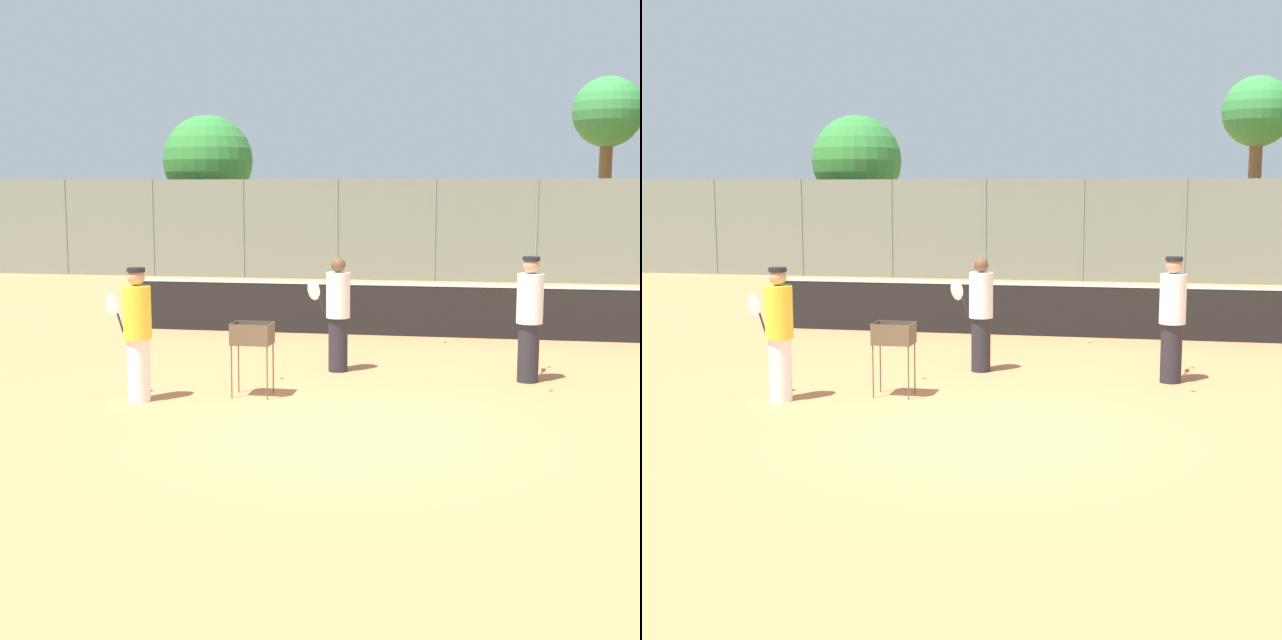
% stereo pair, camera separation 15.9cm
% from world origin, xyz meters
% --- Properties ---
extents(ground_plane, '(80.00, 80.00, 0.00)m').
position_xyz_m(ground_plane, '(0.00, 0.00, 0.00)').
color(ground_plane, '#D37F4C').
extents(tennis_net, '(11.43, 0.10, 1.07)m').
position_xyz_m(tennis_net, '(0.00, 7.34, 0.56)').
color(tennis_net, '#26592D').
rests_on(tennis_net, ground_plane).
extents(back_fence, '(31.84, 0.08, 3.27)m').
position_xyz_m(back_fence, '(0.00, 18.59, 1.63)').
color(back_fence, gray).
rests_on(back_fence, ground_plane).
extents(tree_2, '(3.23, 3.23, 5.59)m').
position_xyz_m(tree_2, '(-8.30, 20.98, 3.94)').
color(tree_2, brown).
rests_on(tree_2, ground_plane).
extents(tree_3, '(2.44, 2.44, 6.85)m').
position_xyz_m(tree_3, '(5.69, 22.78, 5.43)').
color(tree_3, brown).
rests_on(tree_3, ground_plane).
extents(player_white_outfit, '(0.39, 0.96, 1.91)m').
position_xyz_m(player_white_outfit, '(2.28, 3.37, 0.99)').
color(player_white_outfit, '#26262D').
rests_on(player_white_outfit, ground_plane).
extents(player_red_cap, '(0.86, 0.57, 1.85)m').
position_xyz_m(player_red_cap, '(-3.05, 1.11, 0.96)').
color(player_red_cap, white).
rests_on(player_red_cap, ground_plane).
extents(player_yellow_shirt, '(0.82, 0.63, 1.83)m').
position_xyz_m(player_yellow_shirt, '(-0.69, 3.64, 0.94)').
color(player_yellow_shirt, '#26262D').
rests_on(player_yellow_shirt, ground_plane).
extents(ball_cart, '(0.56, 0.41, 1.05)m').
position_xyz_m(ball_cart, '(-1.58, 1.68, 0.81)').
color(ball_cart, brown).
rests_on(ball_cart, ground_plane).
extents(tennis_ball_0, '(0.07, 0.07, 0.07)m').
position_xyz_m(tennis_ball_0, '(0.88, 6.72, 0.03)').
color(tennis_ball_0, '#D1E54C').
rests_on(tennis_ball_0, ground_plane).
extents(tennis_ball_1, '(0.07, 0.07, 0.07)m').
position_xyz_m(tennis_ball_1, '(2.58, 2.77, 0.03)').
color(tennis_ball_1, '#D1E54C').
rests_on(tennis_ball_1, ground_plane).
extents(tennis_ball_3, '(0.07, 0.07, 0.07)m').
position_xyz_m(tennis_ball_3, '(2.67, 4.57, 0.03)').
color(tennis_ball_3, '#D1E54C').
rests_on(tennis_ball_3, ground_plane).
extents(tennis_ball_4, '(0.07, 0.07, 0.07)m').
position_xyz_m(tennis_ball_4, '(-1.45, 2.88, 0.03)').
color(tennis_ball_4, '#D1E54C').
rests_on(tennis_ball_4, ground_plane).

